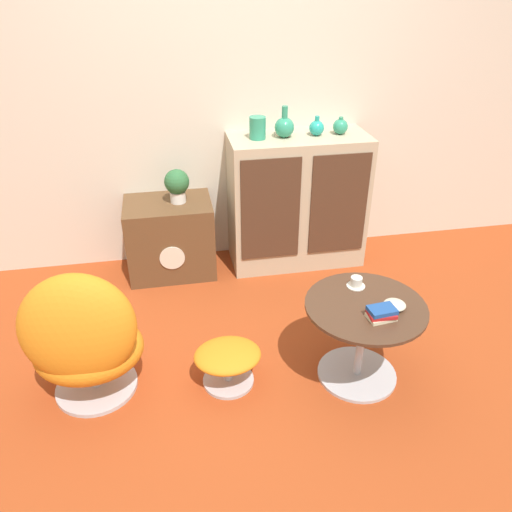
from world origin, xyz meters
name	(u,v)px	position (x,y,z in m)	size (l,w,h in m)	color
ground_plane	(274,374)	(0.00, 0.00, 0.00)	(12.00, 12.00, 0.00)	#9E3D19
wall_back	(231,86)	(0.00, 1.51, 1.30)	(6.40, 0.06, 2.60)	beige
sideboard	(297,201)	(0.44, 1.26, 0.50)	(1.00, 0.46, 0.99)	tan
tv_console	(170,237)	(-0.52, 1.26, 0.28)	(0.62, 0.46, 0.56)	brown
egg_chair	(84,341)	(-0.99, 0.03, 0.38)	(0.60, 0.56, 0.80)	#B7B7BC
ottoman	(228,359)	(-0.27, -0.01, 0.17)	(0.37, 0.31, 0.24)	#B7B7BC
coffee_table	(362,332)	(0.46, -0.09, 0.31)	(0.64, 0.64, 0.49)	#B7B7BC
vase_leftmost	(258,128)	(0.14, 1.26, 1.06)	(0.11, 0.11, 0.15)	#2D8E6B
vase_inner_left	(284,127)	(0.33, 1.26, 1.06)	(0.14, 0.14, 0.21)	#2D8E6B
vase_inner_right	(317,128)	(0.56, 1.26, 1.04)	(0.10, 0.10, 0.14)	teal
vase_rightmost	(340,126)	(0.74, 1.26, 1.04)	(0.11, 0.11, 0.12)	#2D8E6B
potted_plant	(177,184)	(-0.44, 1.26, 0.70)	(0.18, 0.18, 0.24)	silver
teacup	(356,283)	(0.47, 0.09, 0.52)	(0.10, 0.10, 0.06)	silver
book_stack	(382,313)	(0.49, -0.21, 0.52)	(0.15, 0.11, 0.06)	beige
bowl	(395,305)	(0.60, -0.14, 0.51)	(0.12, 0.12, 0.04)	beige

